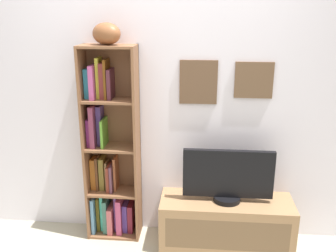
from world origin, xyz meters
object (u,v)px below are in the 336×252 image
(television, at_px, (228,177))
(football, at_px, (106,34))
(tv_stand, at_px, (226,223))
(bookshelf, at_px, (109,155))

(television, bearing_deg, football, 175.40)
(tv_stand, xyz_separation_m, television, (0.00, 0.00, 0.42))
(football, distance_m, tv_stand, 1.80)
(football, bearing_deg, bookshelf, 142.04)
(football, relative_size, television, 0.34)
(television, bearing_deg, tv_stand, -90.00)
(bookshelf, relative_size, tv_stand, 1.52)
(tv_stand, distance_m, television, 0.42)
(tv_stand, bearing_deg, television, 90.00)
(bookshelf, xyz_separation_m, football, (0.04, -0.03, 1.00))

